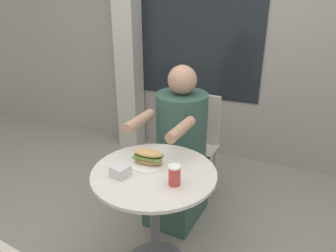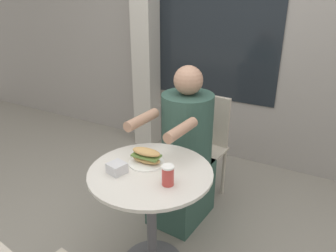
{
  "view_description": "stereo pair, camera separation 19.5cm",
  "coord_description": "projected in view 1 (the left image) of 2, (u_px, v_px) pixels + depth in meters",
  "views": [
    {
      "loc": [
        0.69,
        -1.45,
        1.68
      ],
      "look_at": [
        0.0,
        0.21,
        0.9
      ],
      "focal_mm": 35.0,
      "sensor_mm": 36.0,
      "label": 1
    },
    {
      "loc": [
        0.86,
        -1.36,
        1.68
      ],
      "look_at": [
        0.0,
        0.21,
        0.9
      ],
      "focal_mm": 35.0,
      "sensor_mm": 36.0,
      "label": 2
    }
  ],
  "objects": [
    {
      "name": "cafe_table",
      "position": [
        154.0,
        199.0,
        1.93
      ],
      "size": [
        0.72,
        0.72,
        0.7
      ],
      "color": "beige",
      "rests_on": "ground_plane"
    },
    {
      "name": "lattice_pillar",
      "position": [
        128.0,
        36.0,
        3.31
      ],
      "size": [
        0.22,
        0.22,
        2.4
      ],
      "color": "#B2ADA3",
      "rests_on": "ground_plane"
    },
    {
      "name": "storefront_wall",
      "position": [
        230.0,
        18.0,
        3.02
      ],
      "size": [
        8.0,
        0.09,
        2.8
      ],
      "color": "gray",
      "rests_on": "ground_plane"
    },
    {
      "name": "diner_chair",
      "position": [
        195.0,
        137.0,
        2.71
      ],
      "size": [
        0.41,
        0.41,
        0.87
      ],
      "rotation": [
        0.0,
        0.0,
        3.06
      ],
      "color": "#ADA393",
      "rests_on": "ground_plane"
    },
    {
      "name": "drink_cup",
      "position": [
        175.0,
        175.0,
        1.72
      ],
      "size": [
        0.07,
        0.07,
        0.11
      ],
      "color": "#B73D38",
      "rests_on": "cafe_table"
    },
    {
      "name": "sandwich_on_plate",
      "position": [
        148.0,
        158.0,
        1.92
      ],
      "size": [
        0.21,
        0.21,
        0.09
      ],
      "rotation": [
        0.0,
        0.0,
        0.04
      ],
      "color": "white",
      "rests_on": "cafe_table"
    },
    {
      "name": "napkin_box",
      "position": [
        120.0,
        171.0,
        1.81
      ],
      "size": [
        0.11,
        0.11,
        0.06
      ],
      "rotation": [
        0.0,
        0.0,
        -0.25
      ],
      "color": "silver",
      "rests_on": "cafe_table"
    },
    {
      "name": "seated_diner",
      "position": [
        179.0,
        157.0,
        2.42
      ],
      "size": [
        0.41,
        0.68,
        1.19
      ],
      "rotation": [
        0.0,
        0.0,
        3.06
      ],
      "color": "#2D4C42",
      "rests_on": "ground_plane"
    }
  ]
}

